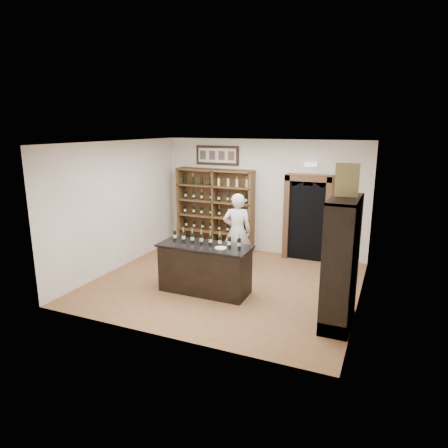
{
  "coord_description": "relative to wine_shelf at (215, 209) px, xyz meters",
  "views": [
    {
      "loc": [
        3.2,
        -7.48,
        3.32
      ],
      "look_at": [
        -0.16,
        0.3,
        1.24
      ],
      "focal_mm": 32.0,
      "sensor_mm": 36.0,
      "label": 1
    }
  ],
  "objects": [
    {
      "name": "counter_bottle_4",
      "position": [
        1.2,
        -2.87,
        0.01
      ],
      "size": [
        0.07,
        0.07,
        0.3
      ],
      "color": "black",
      "rests_on": "tasting_counter"
    },
    {
      "name": "wall_back",
      "position": [
        1.3,
        0.17,
        0.4
      ],
      "size": [
        5.5,
        0.04,
        3.0
      ],
      "primitive_type": "cube",
      "color": "silver",
      "rests_on": "ground"
    },
    {
      "name": "arched_doorway",
      "position": [
        2.55,
        -0.0,
        0.04
      ],
      "size": [
        1.17,
        0.35,
        2.17
      ],
      "color": "black",
      "rests_on": "ground"
    },
    {
      "name": "counter_bottle_0",
      "position": [
        0.38,
        -2.87,
        0.01
      ],
      "size": [
        0.07,
        0.07,
        0.3
      ],
      "color": "black",
      "rests_on": "tasting_counter"
    },
    {
      "name": "framed_picture",
      "position": [
        0.0,
        0.14,
        1.45
      ],
      "size": [
        1.25,
        0.04,
        0.52
      ],
      "primitive_type": "cube",
      "color": "black",
      "rests_on": "wall_back"
    },
    {
      "name": "ceiling",
      "position": [
        1.3,
        -2.33,
        1.9
      ],
      "size": [
        5.5,
        5.5,
        0.0
      ],
      "primitive_type": "plane",
      "rotation": [
        3.14,
        0.0,
        0.0
      ],
      "color": "white",
      "rests_on": "wall_back"
    },
    {
      "name": "wall_left",
      "position": [
        -1.45,
        -2.33,
        0.4
      ],
      "size": [
        0.04,
        5.0,
        3.0
      ],
      "primitive_type": "cube",
      "color": "silver",
      "rests_on": "ground"
    },
    {
      "name": "shopkeeper",
      "position": [
        1.18,
        -1.36,
        -0.19
      ],
      "size": [
        0.77,
        0.64,
        1.82
      ],
      "primitive_type": "imported",
      "rotation": [
        0.0,
        0.0,
        3.51
      ],
      "color": "silver",
      "rests_on": "ground"
    },
    {
      "name": "counter_bottle_5",
      "position": [
        1.41,
        -2.87,
        0.01
      ],
      "size": [
        0.07,
        0.07,
        0.3
      ],
      "color": "black",
      "rests_on": "tasting_counter"
    },
    {
      "name": "counter_bottle_7",
      "position": [
        1.82,
        -2.87,
        0.01
      ],
      "size": [
        0.07,
        0.07,
        0.3
      ],
      "color": "black",
      "rests_on": "tasting_counter"
    },
    {
      "name": "plate",
      "position": [
        1.49,
        -3.02,
        -0.09
      ],
      "size": [
        0.23,
        0.23,
        0.02
      ],
      "primitive_type": "cylinder",
      "color": "beige",
      "rests_on": "tasting_counter"
    },
    {
      "name": "counter_bottle_6",
      "position": [
        1.61,
        -2.87,
        0.01
      ],
      "size": [
        0.07,
        0.07,
        0.3
      ],
      "color": "black",
      "rests_on": "tasting_counter"
    },
    {
      "name": "floor",
      "position": [
        1.3,
        -2.33,
        -1.1
      ],
      "size": [
        5.5,
        5.5,
        0.0
      ],
      "primitive_type": "plane",
      "color": "brown",
      "rests_on": "ground"
    },
    {
      "name": "counter_bottle_2",
      "position": [
        0.79,
        -2.87,
        0.01
      ],
      "size": [
        0.07,
        0.07,
        0.3
      ],
      "color": "black",
      "rests_on": "tasting_counter"
    },
    {
      "name": "wall_right",
      "position": [
        4.05,
        -2.33,
        0.4
      ],
      "size": [
        0.04,
        5.0,
        3.0
      ],
      "primitive_type": "cube",
      "color": "silver",
      "rests_on": "ground"
    },
    {
      "name": "side_cabinet",
      "position": [
        3.82,
        -3.23,
        -0.35
      ],
      "size": [
        0.48,
        1.2,
        2.2
      ],
      "color": "black",
      "rests_on": "ground"
    },
    {
      "name": "tasting_counter",
      "position": [
        1.1,
        -2.93,
        -0.61
      ],
      "size": [
        1.88,
        0.78,
        1.0
      ],
      "color": "black",
      "rests_on": "ground"
    },
    {
      "name": "emergency_light",
      "position": [
        2.55,
        0.09,
        1.3
      ],
      "size": [
        0.3,
        0.1,
        0.1
      ],
      "primitive_type": "cube",
      "color": "white",
      "rests_on": "wall_back"
    },
    {
      "name": "counter_bottle_3",
      "position": [
        1.0,
        -2.87,
        0.01
      ],
      "size": [
        0.07,
        0.07,
        0.3
      ],
      "color": "black",
      "rests_on": "tasting_counter"
    },
    {
      "name": "wine_crate",
      "position": [
        3.77,
        -3.08,
        1.37
      ],
      "size": [
        0.39,
        0.19,
        0.54
      ],
      "primitive_type": "cube",
      "rotation": [
        0.0,
        0.0,
        0.08
      ],
      "color": "tan",
      "rests_on": "side_cabinet"
    },
    {
      "name": "counter_bottle_1",
      "position": [
        0.59,
        -2.87,
        0.01
      ],
      "size": [
        0.07,
        0.07,
        0.3
      ],
      "color": "black",
      "rests_on": "tasting_counter"
    },
    {
      "name": "wine_shelf",
      "position": [
        0.0,
        0.0,
        0.0
      ],
      "size": [
        2.2,
        0.38,
        2.2
      ],
      "color": "brown",
      "rests_on": "ground"
    }
  ]
}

